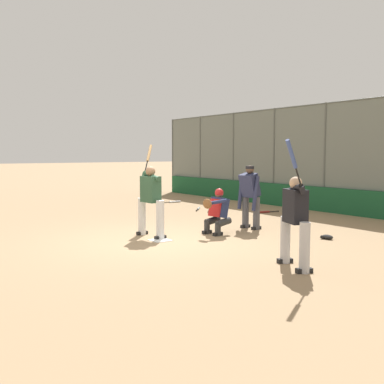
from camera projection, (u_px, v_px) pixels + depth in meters
name	position (u px, v px, depth m)	size (l,w,h in m)	color
ground_plane	(160.00, 240.00, 10.24)	(160.00, 160.00, 0.00)	#9E7F5B
home_plate_marker	(160.00, 240.00, 10.24)	(0.43, 0.43, 0.01)	white
backstop_fence	(355.00, 155.00, 14.28)	(21.44, 0.08, 3.69)	#515651
padding_wall	(352.00, 202.00, 14.36)	(20.94, 0.18, 0.83)	#19512D
batter_at_plate	(151.00, 199.00, 10.63)	(1.08, 0.57, 2.20)	silver
catcher_behind_plate	(217.00, 211.00, 11.02)	(0.61, 0.72, 1.12)	#333333
umpire_home	(250.00, 195.00, 11.76)	(0.68, 0.44, 1.67)	#4C4C51
batter_on_deck	(295.00, 218.00, 7.73)	(0.87, 0.93, 2.21)	#B7B7BC
spare_bat_near_backstop	(198.00, 209.00, 15.82)	(0.67, 0.64, 0.07)	black
spare_bat_by_padding	(265.00, 212.00, 14.95)	(0.25, 0.86, 0.07)	black
spare_bat_first_base_side	(173.00, 202.00, 18.03)	(0.12, 0.89, 0.07)	black
fielding_glove_on_dirt	(327.00, 237.00, 10.39)	(0.29, 0.22, 0.10)	black
baseball_loose	(305.00, 244.00, 9.64)	(0.07, 0.07, 0.07)	white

